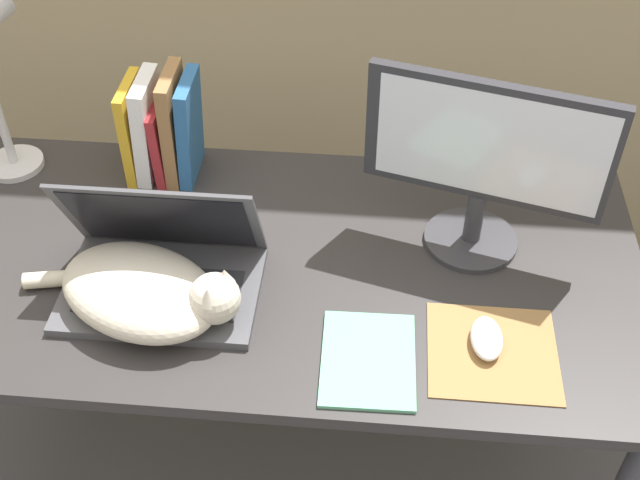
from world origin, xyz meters
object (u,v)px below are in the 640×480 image
laptop (162,268)px  cat (147,292)px  book_row (163,128)px  external_monitor (484,160)px  computer_mouse (487,338)px  notepad (368,360)px

laptop → cat: bearing=-98.2°
cat → book_row: size_ratio=1.74×
laptop → cat: 0.07m
external_monitor → computer_mouse: external_monitor is taller
laptop → notepad: 0.43m
external_monitor → notepad: size_ratio=2.08×
laptop → external_monitor: external_monitor is taller
laptop → computer_mouse: (0.61, -0.09, -0.03)m
laptop → cat: size_ratio=0.85×
laptop → notepad: size_ratio=1.72×
notepad → external_monitor: bearing=59.2°
laptop → book_row: bearing=101.6°
external_monitor → book_row: bearing=165.0°
book_row → notepad: (0.47, -0.51, -0.11)m
laptop → notepad: (0.40, -0.15, -0.04)m
cat → external_monitor: external_monitor is taller
notepad → book_row: bearing=133.1°
cat → book_row: bearing=98.4°
laptop → book_row: book_row is taller
computer_mouse → notepad: 0.22m
cat → book_row: book_row is taller
cat → computer_mouse: bearing=-2.3°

